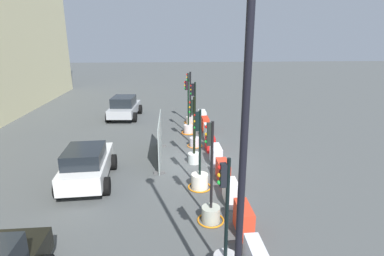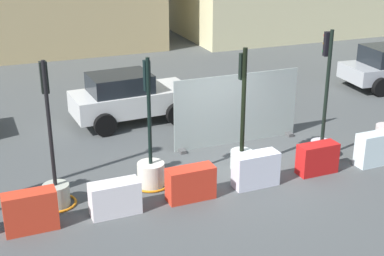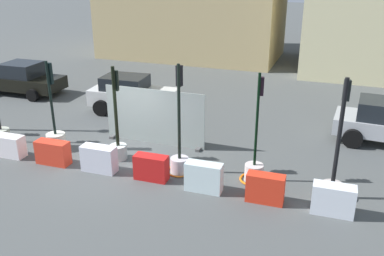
{
  "view_description": "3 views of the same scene",
  "coord_description": "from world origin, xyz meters",
  "px_view_note": "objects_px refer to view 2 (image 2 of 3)",
  "views": [
    {
      "loc": [
        -13.6,
        1.11,
        5.92
      ],
      "look_at": [
        2.31,
        0.04,
        1.1
      ],
      "focal_mm": 28.55,
      "sensor_mm": 36.0,
      "label": 1
    },
    {
      "loc": [
        -6.02,
        -11.69,
        6.26
      ],
      "look_at": [
        -1.37,
        -0.01,
        1.39
      ],
      "focal_mm": 50.87,
      "sensor_mm": 36.0,
      "label": 2
    },
    {
      "loc": [
        6.97,
        -11.67,
        6.49
      ],
      "look_at": [
        2.61,
        0.61,
        1.28
      ],
      "focal_mm": 39.74,
      "sensor_mm": 36.0,
      "label": 3
    }
  ],
  "objects_px": {
    "construction_barrier_5": "(317,159)",
    "car_white_van": "(129,97)",
    "traffic_light_3": "(242,143)",
    "construction_barrier_4": "(256,170)",
    "traffic_light_1": "(55,184)",
    "construction_barrier_3": "(191,183)",
    "construction_barrier_1": "(31,211)",
    "construction_barrier_2": "(115,198)",
    "traffic_light_4": "(322,136)",
    "traffic_light_2": "(151,167)",
    "construction_barrier_6": "(376,149)"
  },
  "relations": [
    {
      "from": "traffic_light_2",
      "to": "construction_barrier_2",
      "type": "relative_size",
      "value": 2.87
    },
    {
      "from": "traffic_light_1",
      "to": "construction_barrier_1",
      "type": "relative_size",
      "value": 3.08
    },
    {
      "from": "traffic_light_2",
      "to": "traffic_light_4",
      "type": "xyz_separation_m",
      "value": [
        4.89,
        -0.18,
        0.16
      ]
    },
    {
      "from": "construction_barrier_1",
      "to": "car_white_van",
      "type": "bearing_deg",
      "value": 56.65
    },
    {
      "from": "traffic_light_1",
      "to": "construction_barrier_6",
      "type": "height_order",
      "value": "traffic_light_1"
    },
    {
      "from": "construction_barrier_3",
      "to": "car_white_van",
      "type": "distance_m",
      "value": 5.68
    },
    {
      "from": "traffic_light_1",
      "to": "car_white_van",
      "type": "distance_m",
      "value": 5.68
    },
    {
      "from": "construction_barrier_3",
      "to": "car_white_van",
      "type": "xyz_separation_m",
      "value": [
        0.09,
        5.66,
        0.43
      ]
    },
    {
      "from": "traffic_light_1",
      "to": "construction_barrier_5",
      "type": "height_order",
      "value": "traffic_light_1"
    },
    {
      "from": "construction_barrier_4",
      "to": "traffic_light_1",
      "type": "bearing_deg",
      "value": 169.81
    },
    {
      "from": "construction_barrier_5",
      "to": "car_white_van",
      "type": "height_order",
      "value": "car_white_van"
    },
    {
      "from": "traffic_light_4",
      "to": "construction_barrier_3",
      "type": "xyz_separation_m",
      "value": [
        -4.24,
        -0.88,
        -0.23
      ]
    },
    {
      "from": "traffic_light_3",
      "to": "construction_barrier_5",
      "type": "bearing_deg",
      "value": -30.28
    },
    {
      "from": "traffic_light_1",
      "to": "construction_barrier_5",
      "type": "xyz_separation_m",
      "value": [
        6.59,
        -0.8,
        -0.13
      ]
    },
    {
      "from": "traffic_light_4",
      "to": "construction_barrier_1",
      "type": "height_order",
      "value": "traffic_light_4"
    },
    {
      "from": "traffic_light_4",
      "to": "construction_barrier_6",
      "type": "distance_m",
      "value": 1.45
    },
    {
      "from": "construction_barrier_3",
      "to": "construction_barrier_5",
      "type": "bearing_deg",
      "value": 1.65
    },
    {
      "from": "traffic_light_3",
      "to": "construction_barrier_5",
      "type": "xyz_separation_m",
      "value": [
        1.71,
        -1.0,
        -0.31
      ]
    },
    {
      "from": "construction_barrier_3",
      "to": "construction_barrier_5",
      "type": "relative_size",
      "value": 1.08
    },
    {
      "from": "traffic_light_3",
      "to": "construction_barrier_5",
      "type": "relative_size",
      "value": 3.05
    },
    {
      "from": "construction_barrier_4",
      "to": "construction_barrier_5",
      "type": "distance_m",
      "value": 1.84
    },
    {
      "from": "traffic_light_1",
      "to": "traffic_light_2",
      "type": "bearing_deg",
      "value": 3.77
    },
    {
      "from": "construction_barrier_2",
      "to": "car_white_van",
      "type": "relative_size",
      "value": 0.29
    },
    {
      "from": "construction_barrier_4",
      "to": "traffic_light_2",
      "type": "bearing_deg",
      "value": 157.21
    },
    {
      "from": "traffic_light_3",
      "to": "car_white_van",
      "type": "distance_m",
      "value": 4.91
    },
    {
      "from": "traffic_light_1",
      "to": "construction_barrier_5",
      "type": "bearing_deg",
      "value": -6.92
    },
    {
      "from": "construction_barrier_5",
      "to": "car_white_van",
      "type": "bearing_deg",
      "value": 122.22
    },
    {
      "from": "traffic_light_3",
      "to": "traffic_light_2",
      "type": "bearing_deg",
      "value": -179.06
    },
    {
      "from": "traffic_light_4",
      "to": "construction_barrier_3",
      "type": "height_order",
      "value": "traffic_light_4"
    },
    {
      "from": "traffic_light_1",
      "to": "traffic_light_2",
      "type": "distance_m",
      "value": 2.36
    },
    {
      "from": "traffic_light_2",
      "to": "construction_barrier_6",
      "type": "height_order",
      "value": "traffic_light_2"
    },
    {
      "from": "traffic_light_4",
      "to": "construction_barrier_1",
      "type": "distance_m",
      "value": 7.97
    },
    {
      "from": "traffic_light_4",
      "to": "construction_barrier_3",
      "type": "relative_size",
      "value": 3.11
    },
    {
      "from": "traffic_light_2",
      "to": "construction_barrier_2",
      "type": "bearing_deg",
      "value": -137.8
    },
    {
      "from": "traffic_light_2",
      "to": "construction_barrier_3",
      "type": "distance_m",
      "value": 1.24
    },
    {
      "from": "traffic_light_4",
      "to": "construction_barrier_3",
      "type": "bearing_deg",
      "value": -168.27
    },
    {
      "from": "traffic_light_1",
      "to": "traffic_light_4",
      "type": "relative_size",
      "value": 0.96
    },
    {
      "from": "traffic_light_1",
      "to": "car_white_van",
      "type": "xyz_separation_m",
      "value": [
        3.09,
        4.76,
        0.3
      ]
    },
    {
      "from": "traffic_light_4",
      "to": "construction_barrier_4",
      "type": "xyz_separation_m",
      "value": [
        -2.49,
        -0.83,
        -0.2
      ]
    },
    {
      "from": "traffic_light_1",
      "to": "construction_barrier_2",
      "type": "relative_size",
      "value": 3.04
    },
    {
      "from": "traffic_light_4",
      "to": "construction_barrier_5",
      "type": "height_order",
      "value": "traffic_light_4"
    },
    {
      "from": "traffic_light_1",
      "to": "construction_barrier_6",
      "type": "xyz_separation_m",
      "value": [
        8.36,
        -0.92,
        -0.09
      ]
    },
    {
      "from": "construction_barrier_2",
      "to": "car_white_van",
      "type": "bearing_deg",
      "value": 71.32
    },
    {
      "from": "construction_barrier_1",
      "to": "car_white_van",
      "type": "xyz_separation_m",
      "value": [
        3.75,
        5.7,
        0.38
      ]
    },
    {
      "from": "traffic_light_2",
      "to": "traffic_light_4",
      "type": "height_order",
      "value": "traffic_light_4"
    },
    {
      "from": "traffic_light_4",
      "to": "construction_barrier_2",
      "type": "relative_size",
      "value": 3.16
    },
    {
      "from": "construction_barrier_4",
      "to": "construction_barrier_2",
      "type": "bearing_deg",
      "value": -179.0
    },
    {
      "from": "construction_barrier_6",
      "to": "construction_barrier_1",
      "type": "bearing_deg",
      "value": -179.85
    },
    {
      "from": "traffic_light_4",
      "to": "construction_barrier_4",
      "type": "bearing_deg",
      "value": -161.51
    },
    {
      "from": "traffic_light_3",
      "to": "construction_barrier_4",
      "type": "distance_m",
      "value": 1.1
    }
  ]
}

